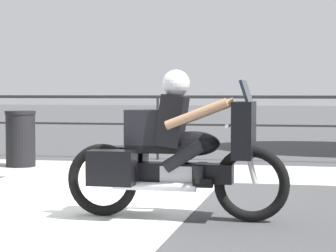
{
  "coord_description": "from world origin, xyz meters",
  "views": [
    {
      "loc": [
        2.89,
        -7.28,
        1.32
      ],
      "look_at": [
        1.41,
        -0.32,
        0.96
      ],
      "focal_mm": 70.0,
      "sensor_mm": 36.0,
      "label": 1
    }
  ],
  "objects": [
    {
      "name": "crosswalk_band",
      "position": [
        -0.04,
        -0.2,
        0.0
      ],
      "size": [
        3.39,
        6.0,
        0.01
      ],
      "primitive_type": "cube",
      "color": "silver",
      "rests_on": "ground"
    },
    {
      "name": "motorcycle",
      "position": [
        1.53,
        -0.6,
        0.71
      ],
      "size": [
        2.37,
        0.76,
        1.57
      ],
      "rotation": [
        0.0,
        0.0,
        0.05
      ],
      "color": "black",
      "rests_on": "ground"
    },
    {
      "name": "fence_railing",
      "position": [
        -0.0,
        5.29,
        1.0
      ],
      "size": [
        36.0,
        0.05,
        1.27
      ],
      "color": "#232326",
      "rests_on": "ground"
    },
    {
      "name": "trash_bin",
      "position": [
        -2.1,
        3.53,
        0.5
      ],
      "size": [
        0.54,
        0.54,
        1.0
      ],
      "color": "black",
      "rests_on": "ground"
    },
    {
      "name": "ground_plane",
      "position": [
        0.0,
        0.0,
        0.0
      ],
      "size": [
        120.0,
        120.0,
        0.0
      ],
      "primitive_type": "plane",
      "color": "#424244"
    },
    {
      "name": "sidewalk_band",
      "position": [
        0.0,
        3.4,
        0.01
      ],
      "size": [
        44.0,
        2.4,
        0.01
      ],
      "primitive_type": "cube",
      "color": "#B7B2A8",
      "rests_on": "ground"
    }
  ]
}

